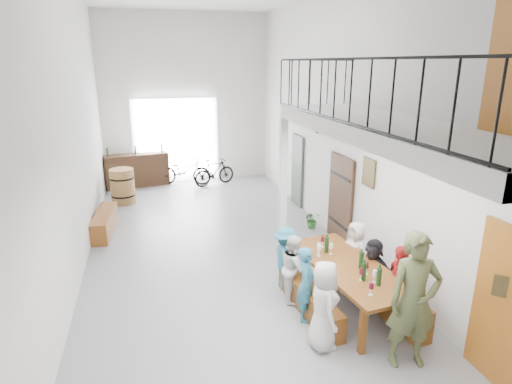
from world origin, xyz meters
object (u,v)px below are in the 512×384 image
object	(u,v)px
tasting_table	(348,270)
oak_barrel	(123,186)
bicycle_near	(184,171)
bench_inner	(309,300)
side_bench	(104,223)
serving_counter	(137,170)
host_standing	(414,301)

from	to	relation	value
tasting_table	oak_barrel	world-z (taller)	oak_barrel
tasting_table	bicycle_near	distance (m)	8.49
bench_inner	side_bench	bearing A→B (deg)	123.67
bench_inner	serving_counter	distance (m)	8.92
bench_inner	bicycle_near	size ratio (longest dim) A/B	1.05
oak_barrel	side_bench	bearing A→B (deg)	-99.30
oak_barrel	serving_counter	world-z (taller)	serving_counter
side_bench	host_standing	distance (m)	7.41
serving_counter	host_standing	size ratio (longest dim) A/B	1.07
side_bench	oak_barrel	bearing A→B (deg)	80.70
tasting_table	bench_inner	bearing A→B (deg)	169.66
host_standing	bicycle_near	size ratio (longest dim) A/B	1.06
side_bench	host_standing	xyz separation A→B (m)	(4.34, -5.96, 0.70)
tasting_table	host_standing	world-z (taller)	host_standing
bench_inner	bicycle_near	xyz separation A→B (m)	(-1.22, 8.24, 0.25)
serving_counter	tasting_table	bearing A→B (deg)	-78.18
tasting_table	serving_counter	distance (m)	9.17
tasting_table	serving_counter	world-z (taller)	serving_counter
serving_counter	bicycle_near	size ratio (longest dim) A/B	1.14
bench_inner	host_standing	size ratio (longest dim) A/B	0.99
serving_counter	host_standing	distance (m)	10.61
host_standing	bicycle_near	distance (m)	9.97
bench_inner	host_standing	xyz separation A→B (m)	(0.85, -1.49, 0.73)
serving_counter	host_standing	xyz separation A→B (m)	(3.59, -9.97, 0.41)
bench_inner	serving_counter	bearing A→B (deg)	103.56
oak_barrel	serving_counter	xyz separation A→B (m)	(0.39, 1.79, 0.03)
bench_inner	side_bench	distance (m)	5.67
bench_inner	serving_counter	world-z (taller)	serving_counter
bicycle_near	host_standing	bearing A→B (deg)	-150.74
side_bench	oak_barrel	size ratio (longest dim) A/B	1.72
oak_barrel	bicycle_near	size ratio (longest dim) A/B	0.57
serving_counter	bicycle_near	distance (m)	1.55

